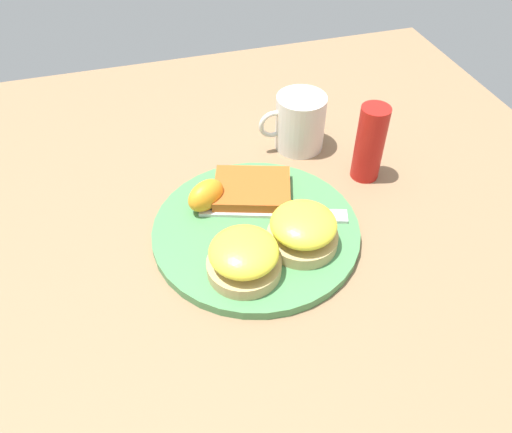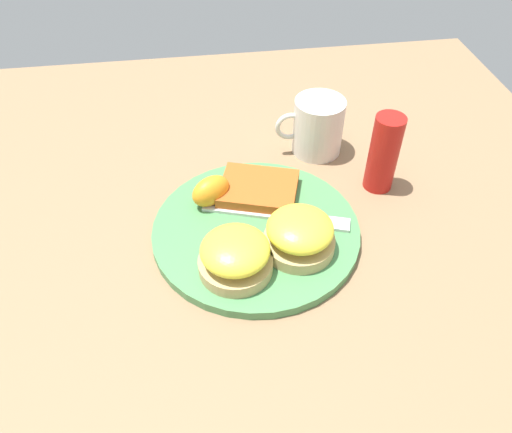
{
  "view_description": "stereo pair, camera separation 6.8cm",
  "coord_description": "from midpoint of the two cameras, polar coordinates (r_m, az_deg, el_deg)",
  "views": [
    {
      "loc": [
        0.14,
        0.47,
        0.51
      ],
      "look_at": [
        0.0,
        0.0,
        0.03
      ],
      "focal_mm": 35.0,
      "sensor_mm": 36.0,
      "label": 1
    },
    {
      "loc": [
        0.07,
        0.48,
        0.51
      ],
      "look_at": [
        0.0,
        0.0,
        0.03
      ],
      "focal_mm": 35.0,
      "sensor_mm": 36.0,
      "label": 2
    }
  ],
  "objects": [
    {
      "name": "ground_plane",
      "position": [
        0.7,
        -2.76,
        -2.13
      ],
      "size": [
        1.1,
        1.1,
        0.0
      ],
      "primitive_type": "plane",
      "color": "#846647"
    },
    {
      "name": "hashbrown_patty",
      "position": [
        0.73,
        -3.09,
        2.96
      ],
      "size": [
        0.13,
        0.12,
        0.02
      ],
      "primitive_type": "cube",
      "rotation": [
        0.0,
        0.0,
        -0.31
      ],
      "color": "#AF4F1C",
      "rests_on": "plate"
    },
    {
      "name": "condiment_bottle",
      "position": [
        0.77,
        10.43,
        8.12
      ],
      "size": [
        0.04,
        0.04,
        0.12
      ],
      "primitive_type": "cylinder",
      "color": "#B21914",
      "rests_on": "ground_plane"
    },
    {
      "name": "cup",
      "position": [
        0.83,
        2.64,
        10.62
      ],
      "size": [
        0.11,
        0.08,
        0.09
      ],
      "color": "silver",
      "rests_on": "ground_plane"
    },
    {
      "name": "sandwich_benedict_right",
      "position": [
        0.65,
        2.44,
        -1.65
      ],
      "size": [
        0.09,
        0.09,
        0.05
      ],
      "color": "tan",
      "rests_on": "plate"
    },
    {
      "name": "fork",
      "position": [
        0.7,
        0.4,
        0.03
      ],
      "size": [
        0.2,
        0.08,
        0.0
      ],
      "color": "silver",
      "rests_on": "plate"
    },
    {
      "name": "orange_wedge",
      "position": [
        0.71,
        -8.45,
        2.28
      ],
      "size": [
        0.07,
        0.06,
        0.04
      ],
      "primitive_type": "ellipsoid",
      "rotation": [
        0.0,
        0.0,
        3.69
      ],
      "color": "orange",
      "rests_on": "plate"
    },
    {
      "name": "plate",
      "position": [
        0.7,
        -2.78,
        -1.73
      ],
      "size": [
        0.29,
        0.29,
        0.01
      ],
      "primitive_type": "cylinder",
      "color": "#47844C",
      "rests_on": "ground_plane"
    },
    {
      "name": "sandwich_benedict_left",
      "position": [
        0.62,
        -4.53,
        -4.81
      ],
      "size": [
        0.09,
        0.09,
        0.05
      ],
      "color": "tan",
      "rests_on": "plate"
    }
  ]
}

